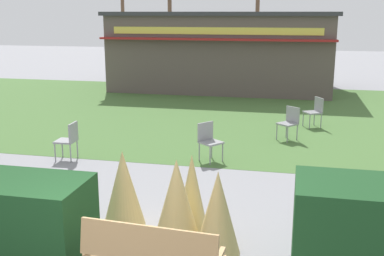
{
  "coord_description": "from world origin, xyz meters",
  "views": [
    {
      "loc": [
        1.97,
        -4.4,
        3.35
      ],
      "look_at": [
        0.16,
        3.81,
        1.29
      ],
      "focal_mm": 44.2,
      "sensor_mm": 36.0,
      "label": 1
    }
  ],
  "objects_px": {
    "tree_right_bg": "(123,18)",
    "parked_car_west_slot": "(203,56)",
    "tree_center_bg": "(170,23)",
    "cafe_chair_east": "(290,121)",
    "cafe_chair_west": "(315,110)",
    "tree_left_bg": "(257,14)",
    "cafe_chair_center": "(69,138)",
    "cafe_chair_north": "(208,138)",
    "food_kiosk": "(223,50)"
  },
  "relations": [
    {
      "from": "cafe_chair_north",
      "to": "tree_left_bg",
      "type": "height_order",
      "value": "tree_left_bg"
    },
    {
      "from": "parked_car_west_slot",
      "to": "tree_left_bg",
      "type": "xyz_separation_m",
      "value": [
        2.95,
        4.24,
        2.6
      ]
    },
    {
      "from": "parked_car_west_slot",
      "to": "food_kiosk",
      "type": "bearing_deg",
      "value": -73.22
    },
    {
      "from": "cafe_chair_east",
      "to": "tree_right_bg",
      "type": "bearing_deg",
      "value": 119.57
    },
    {
      "from": "cafe_chair_north",
      "to": "tree_center_bg",
      "type": "relative_size",
      "value": 0.15
    },
    {
      "from": "cafe_chair_north",
      "to": "food_kiosk",
      "type": "bearing_deg",
      "value": 97.11
    },
    {
      "from": "tree_left_bg",
      "to": "tree_right_bg",
      "type": "distance_m",
      "value": 11.33
    },
    {
      "from": "tree_right_bg",
      "to": "cafe_chair_north",
      "type": "bearing_deg",
      "value": -65.77
    },
    {
      "from": "tree_right_bg",
      "to": "parked_car_west_slot",
      "type": "bearing_deg",
      "value": -42.02
    },
    {
      "from": "cafe_chair_east",
      "to": "tree_center_bg",
      "type": "xyz_separation_m",
      "value": [
        -8.73,
        20.2,
        2.09
      ]
    },
    {
      "from": "cafe_chair_north",
      "to": "parked_car_west_slot",
      "type": "xyz_separation_m",
      "value": [
        -3.87,
        19.15,
        0.12
      ]
    },
    {
      "from": "food_kiosk",
      "to": "cafe_chair_north",
      "type": "distance_m",
      "value": 10.9
    },
    {
      "from": "cafe_chair_north",
      "to": "tree_left_bg",
      "type": "distance_m",
      "value": 23.56
    },
    {
      "from": "cafe_chair_center",
      "to": "tree_right_bg",
      "type": "relative_size",
      "value": 0.14
    },
    {
      "from": "cafe_chair_west",
      "to": "tree_left_bg",
      "type": "distance_m",
      "value": 19.95
    },
    {
      "from": "cafe_chair_center",
      "to": "tree_center_bg",
      "type": "relative_size",
      "value": 0.15
    },
    {
      "from": "parked_car_west_slot",
      "to": "cafe_chair_north",
      "type": "bearing_deg",
      "value": -78.57
    },
    {
      "from": "food_kiosk",
      "to": "parked_car_west_slot",
      "type": "xyz_separation_m",
      "value": [
        -2.53,
        8.39,
        -1.05
      ]
    },
    {
      "from": "cafe_chair_east",
      "to": "parked_car_west_slot",
      "type": "bearing_deg",
      "value": 108.57
    },
    {
      "from": "cafe_chair_east",
      "to": "cafe_chair_center",
      "type": "height_order",
      "value": "same"
    },
    {
      "from": "cafe_chair_north",
      "to": "parked_car_west_slot",
      "type": "relative_size",
      "value": 0.21
    },
    {
      "from": "cafe_chair_west",
      "to": "parked_car_west_slot",
      "type": "bearing_deg",
      "value": 112.75
    },
    {
      "from": "tree_center_bg",
      "to": "cafe_chair_east",
      "type": "bearing_deg",
      "value": -66.62
    },
    {
      "from": "cafe_chair_east",
      "to": "cafe_chair_center",
      "type": "xyz_separation_m",
      "value": [
        -4.95,
        -2.93,
        0.0
      ]
    },
    {
      "from": "cafe_chair_east",
      "to": "cafe_chair_west",
      "type": "bearing_deg",
      "value": 66.42
    },
    {
      "from": "tree_center_bg",
      "to": "cafe_chair_center",
      "type": "bearing_deg",
      "value": -80.71
    },
    {
      "from": "cafe_chair_west",
      "to": "cafe_chair_center",
      "type": "relative_size",
      "value": 1.0
    },
    {
      "from": "food_kiosk",
      "to": "tree_right_bg",
      "type": "relative_size",
      "value": 1.49
    },
    {
      "from": "food_kiosk",
      "to": "cafe_chair_east",
      "type": "xyz_separation_m",
      "value": [
        3.14,
        -8.48,
        -1.17
      ]
    },
    {
      "from": "cafe_chair_center",
      "to": "tree_left_bg",
      "type": "distance_m",
      "value": 24.3
    },
    {
      "from": "cafe_chair_east",
      "to": "tree_right_bg",
      "type": "relative_size",
      "value": 0.14
    },
    {
      "from": "cafe_chair_north",
      "to": "parked_car_west_slot",
      "type": "distance_m",
      "value": 19.53
    },
    {
      "from": "tree_right_bg",
      "to": "cafe_chair_center",
      "type": "bearing_deg",
      "value": -72.13
    },
    {
      "from": "tree_left_bg",
      "to": "tree_right_bg",
      "type": "bearing_deg",
      "value": 164.91
    },
    {
      "from": "food_kiosk",
      "to": "cafe_chair_north",
      "type": "xyz_separation_m",
      "value": [
        1.34,
        -10.76,
        -1.17
      ]
    },
    {
      "from": "cafe_chair_north",
      "to": "parked_car_west_slot",
      "type": "bearing_deg",
      "value": 101.43
    },
    {
      "from": "cafe_chair_west",
      "to": "cafe_chair_east",
      "type": "distance_m",
      "value": 1.79
    },
    {
      "from": "cafe_chair_north",
      "to": "tree_center_bg",
      "type": "height_order",
      "value": "tree_center_bg"
    },
    {
      "from": "cafe_chair_north",
      "to": "cafe_chair_center",
      "type": "bearing_deg",
      "value": -168.34
    },
    {
      "from": "cafe_chair_north",
      "to": "tree_left_bg",
      "type": "xyz_separation_m",
      "value": [
        -0.92,
        23.39,
        2.71
      ]
    },
    {
      "from": "parked_car_west_slot",
      "to": "tree_center_bg",
      "type": "bearing_deg",
      "value": 132.59
    },
    {
      "from": "cafe_chair_center",
      "to": "parked_car_west_slot",
      "type": "relative_size",
      "value": 0.21
    },
    {
      "from": "tree_center_bg",
      "to": "tree_left_bg",
      "type": "bearing_deg",
      "value": 8.58
    },
    {
      "from": "food_kiosk",
      "to": "cafe_chair_north",
      "type": "relative_size",
      "value": 10.83
    },
    {
      "from": "parked_car_west_slot",
      "to": "tree_center_bg",
      "type": "distance_m",
      "value": 4.94
    },
    {
      "from": "cafe_chair_center",
      "to": "parked_car_west_slot",
      "type": "bearing_deg",
      "value": 92.08
    },
    {
      "from": "cafe_chair_east",
      "to": "cafe_chair_north",
      "type": "distance_m",
      "value": 2.9
    },
    {
      "from": "cafe_chair_west",
      "to": "tree_left_bg",
      "type": "relative_size",
      "value": 0.12
    },
    {
      "from": "parked_car_west_slot",
      "to": "tree_left_bg",
      "type": "distance_m",
      "value": 5.79
    },
    {
      "from": "food_kiosk",
      "to": "cafe_chair_west",
      "type": "xyz_separation_m",
      "value": [
        3.86,
        -6.84,
        -1.17
      ]
    }
  ]
}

